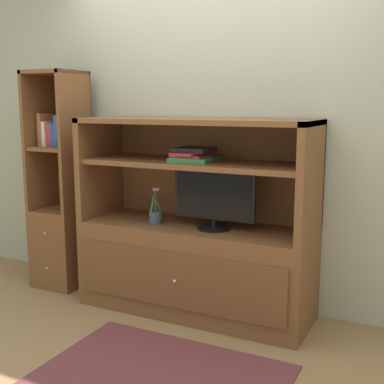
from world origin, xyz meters
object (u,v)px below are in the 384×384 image
tv_monitor (214,199)px  potted_plant (155,215)px  magazine_stack (194,155)px  bookshelf_tall (62,215)px  upright_book_row (53,132)px  media_console (195,249)px

tv_monitor → potted_plant: tv_monitor is taller
magazine_stack → bookshelf_tall: size_ratio=0.21×
potted_plant → bookshelf_tall: bookshelf_tall is taller
magazine_stack → upright_book_row: 1.28m
tv_monitor → potted_plant: (-0.45, -0.04, -0.15)m
media_console → magazine_stack: size_ratio=4.51×
media_console → upright_book_row: (-1.28, -0.00, 0.81)m
upright_book_row → media_console: bearing=0.2°
tv_monitor → magazine_stack: magazine_stack is taller
media_console → tv_monitor: bearing=-15.1°
tv_monitor → bookshelf_tall: bookshelf_tall is taller
media_console → upright_book_row: 1.52m
tv_monitor → upright_book_row: 1.51m
media_console → potted_plant: (-0.28, -0.08, 0.24)m
bookshelf_tall → upright_book_row: 0.68m
potted_plant → magazine_stack: 0.53m
magazine_stack → bookshelf_tall: bookshelf_tall is taller
bookshelf_tall → upright_book_row: size_ratio=6.63×
potted_plant → bookshelf_tall: (-0.96, 0.09, -0.11)m
magazine_stack → media_console: bearing=52.7°
magazine_stack → bookshelf_tall: (-1.23, 0.02, -0.55)m
media_console → upright_book_row: bearing=-179.8°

